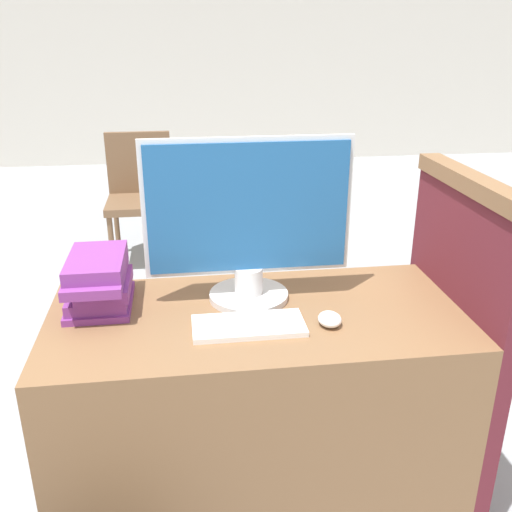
{
  "coord_description": "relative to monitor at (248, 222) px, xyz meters",
  "views": [
    {
      "loc": [
        -0.2,
        -1.19,
        1.54
      ],
      "look_at": [
        -0.0,
        0.27,
        0.95
      ],
      "focal_mm": 40.0,
      "sensor_mm": 36.0,
      "label": 1
    }
  ],
  "objects": [
    {
      "name": "carrel_divider",
      "position": [
        0.65,
        -0.09,
        -0.42
      ],
      "size": [
        0.07,
        0.63,
        1.14
      ],
      "color": "#5B1E28",
      "rests_on": "ground_plane"
    },
    {
      "name": "far_chair",
      "position": [
        -0.47,
        2.28,
        -0.51
      ],
      "size": [
        0.44,
        0.44,
        0.88
      ],
      "rotation": [
        0.0,
        0.0,
        -0.81
      ],
      "color": "brown",
      "rests_on": "ground_plane"
    },
    {
      "name": "monitor",
      "position": [
        0.0,
        0.0,
        0.0
      ],
      "size": [
        0.62,
        0.25,
        0.5
      ],
      "color": "silver",
      "rests_on": "desk"
    },
    {
      "name": "book_stack",
      "position": [
        -0.45,
        0.0,
        -0.17
      ],
      "size": [
        0.19,
        0.29,
        0.16
      ],
      "color": "#7A3384",
      "rests_on": "desk"
    },
    {
      "name": "mouse",
      "position": [
        0.21,
        -0.2,
        -0.23
      ],
      "size": [
        0.07,
        0.08,
        0.04
      ],
      "color": "white",
      "rests_on": "desk"
    },
    {
      "name": "wall_back",
      "position": [
        0.01,
        5.43,
        0.4
      ],
      "size": [
        12.0,
        0.06,
        2.8
      ],
      "color": "beige",
      "rests_on": "ground_plane"
    },
    {
      "name": "keyboard",
      "position": [
        -0.02,
        -0.19,
        -0.24
      ],
      "size": [
        0.32,
        0.15,
        0.02
      ],
      "color": "white",
      "rests_on": "desk"
    },
    {
      "name": "desk",
      "position": [
        0.01,
        -0.1,
        -0.63
      ],
      "size": [
        1.23,
        0.59,
        0.75
      ],
      "color": "brown",
      "rests_on": "ground_plane"
    }
  ]
}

